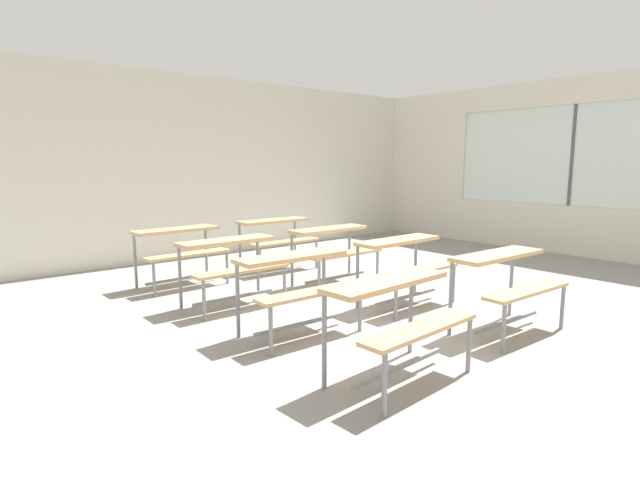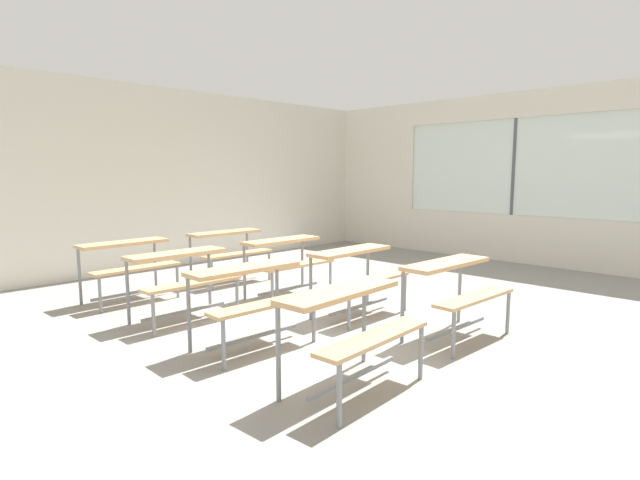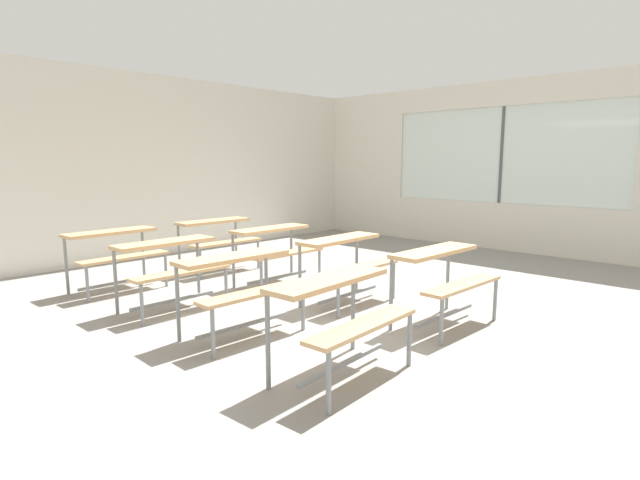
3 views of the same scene
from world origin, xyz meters
name	(u,v)px [view 3 (image 3 of 3)]	position (x,y,z in m)	size (l,w,h in m)	color
ground	(338,318)	(0.00, 0.00, -0.03)	(10.00, 9.00, 0.05)	gray
wall_back	(128,167)	(0.00, 4.50, 1.50)	(10.00, 0.12, 3.00)	silver
wall_right	(537,170)	(5.00, -0.13, 1.45)	(0.12, 9.00, 3.00)	silver
desk_bench_r0c0	(340,303)	(-1.11, -0.98, 0.56)	(1.13, 0.64, 0.74)	tan
desk_bench_r0c1	(444,269)	(0.48, -0.94, 0.56)	(1.12, 0.63, 0.74)	tan
desk_bench_r1c0	(240,276)	(-1.06, 0.27, 0.56)	(1.12, 0.63, 0.74)	tan
desk_bench_r1c1	(347,254)	(0.43, 0.25, 0.56)	(1.11, 0.60, 0.74)	tan
desk_bench_r2c0	(170,258)	(-1.06, 1.48, 0.56)	(1.10, 0.59, 0.74)	tan
desk_bench_r2c1	(276,242)	(0.46, 1.47, 0.56)	(1.11, 0.60, 0.74)	tan
desk_bench_r3c0	(115,246)	(-1.10, 2.71, 0.56)	(1.12, 0.62, 0.74)	tan
desk_bench_r3c1	(218,233)	(0.44, 2.72, 0.56)	(1.11, 0.61, 0.74)	tan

